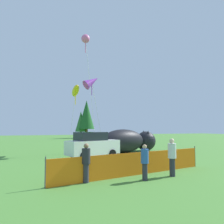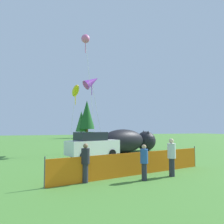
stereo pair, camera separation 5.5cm
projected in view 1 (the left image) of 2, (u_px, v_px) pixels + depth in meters
ground_plane at (134, 164)px, 14.44m from camera, size 120.00×120.00×0.00m
parked_car at (92, 145)px, 17.57m from camera, size 4.58×2.93×2.04m
folding_chair at (164, 157)px, 14.37m from camera, size 0.54×0.54×0.84m
inflatable_cat at (128, 142)px, 21.20m from camera, size 6.66×3.81×2.24m
safety_fence at (137, 164)px, 11.09m from camera, size 9.03×2.05×1.25m
spectator_in_black_shirt at (172, 156)px, 10.85m from camera, size 0.40×0.40×1.86m
spectator_in_yellow_shirt at (145, 161)px, 9.99m from camera, size 0.35×0.35×1.62m
spectator_in_blue_shirt at (86, 161)px, 9.57m from camera, size 0.37×0.37×1.71m
kite_yellow_hero at (76, 91)px, 20.57m from camera, size 0.91×2.39×6.48m
kite_purple_delta at (92, 82)px, 20.58m from camera, size 2.83×2.82×7.53m
kite_pink_octopus at (86, 40)px, 19.60m from camera, size 1.43×0.76×10.76m
horizon_tree_west at (81, 121)px, 50.46m from camera, size 2.60×2.60×6.20m
horizon_tree_mid at (86, 115)px, 50.37m from camera, size 3.65×3.65×8.70m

